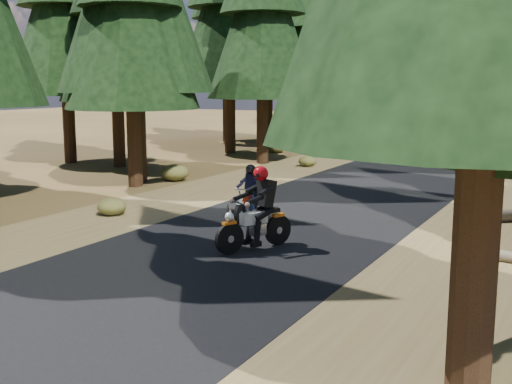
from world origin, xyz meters
TOP-DOWN VIEW (x-y plane):
  - ground at (0.00, 0.00)m, footprint 120.00×120.00m
  - road at (0.00, 5.00)m, footprint 6.00×100.00m
  - shoulder_l at (-4.60, 5.00)m, footprint 3.20×100.00m
  - shoulder_r at (4.60, 5.00)m, footprint 3.20×100.00m
  - understory_shrubs at (0.26, 7.27)m, footprint 15.88×29.52m
  - rider_lead at (0.43, 0.63)m, footprint 1.37×2.09m
  - rider_follow at (-1.14, 3.20)m, footprint 0.61×1.66m

SIDE VIEW (x-z plane):
  - ground at x=0.00m, z-range 0.00..0.00m
  - shoulder_l at x=-4.60m, z-range 0.00..0.01m
  - shoulder_r at x=4.60m, z-range 0.00..0.01m
  - road at x=0.00m, z-range 0.00..0.01m
  - understory_shrubs at x=0.26m, z-range -0.04..0.57m
  - rider_follow at x=-1.14m, z-range -0.23..1.21m
  - rider_lead at x=0.43m, z-range -0.30..1.51m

